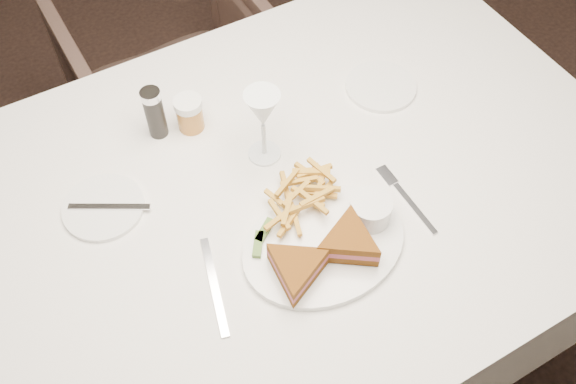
{
  "coord_description": "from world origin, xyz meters",
  "views": [
    {
      "loc": [
        -0.04,
        -0.49,
        1.79
      ],
      "look_at": [
        0.27,
        0.15,
        0.8
      ],
      "focal_mm": 40.0,
      "sensor_mm": 36.0,
      "label": 1
    }
  ],
  "objects": [
    {
      "name": "chair_far",
      "position": [
        0.3,
        1.03,
        0.32
      ],
      "size": [
        0.65,
        0.62,
        0.63
      ],
      "primitive_type": "imported",
      "rotation": [
        0.0,
        0.0,
        3.22
      ],
      "color": "#49342D",
      "rests_on": "ground"
    },
    {
      "name": "table_setting",
      "position": [
        0.28,
        0.14,
        0.79
      ],
      "size": [
        0.82,
        0.59,
        0.18
      ],
      "color": "white",
      "rests_on": "table"
    },
    {
      "name": "table",
      "position": [
        0.27,
        0.2,
        0.38
      ],
      "size": [
        1.56,
        1.1,
        0.75
      ],
      "primitive_type": "cube",
      "rotation": [
        0.0,
        0.0,
        0.07
      ],
      "color": "silver",
      "rests_on": "ground"
    }
  ]
}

